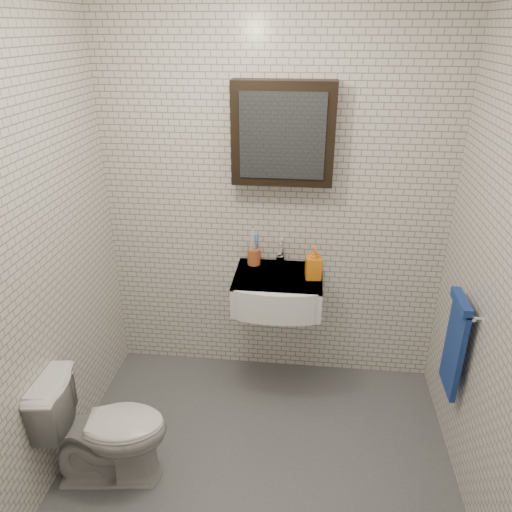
{
  "coord_description": "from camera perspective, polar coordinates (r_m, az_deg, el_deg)",
  "views": [
    {
      "loc": [
        0.22,
        -2.01,
        2.28
      ],
      "look_at": [
        -0.05,
        0.45,
        1.13
      ],
      "focal_mm": 35.0,
      "sensor_mm": 36.0,
      "label": 1
    }
  ],
  "objects": [
    {
      "name": "ground",
      "position": [
        3.04,
        0.07,
        -23.43
      ],
      "size": [
        2.2,
        2.0,
        0.01
      ],
      "primitive_type": "cube",
      "color": "#52555A",
      "rests_on": "ground"
    },
    {
      "name": "room_shell",
      "position": [
        2.18,
        0.09,
        3.05
      ],
      "size": [
        2.22,
        2.02,
        2.51
      ],
      "color": "silver",
      "rests_on": "ground"
    },
    {
      "name": "washbasin",
      "position": [
        3.14,
        2.49,
        -4.07
      ],
      "size": [
        0.55,
        0.5,
        0.2
      ],
      "color": "white",
      "rests_on": "room_shell"
    },
    {
      "name": "faucet",
      "position": [
        3.24,
        2.8,
        0.1
      ],
      "size": [
        0.06,
        0.2,
        0.15
      ],
      "color": "silver",
      "rests_on": "washbasin"
    },
    {
      "name": "mirror_cabinet",
      "position": [
        3.0,
        3.11,
        13.77
      ],
      "size": [
        0.6,
        0.15,
        0.6
      ],
      "color": "black",
      "rests_on": "room_shell"
    },
    {
      "name": "towel_rail",
      "position": [
        2.94,
        21.85,
        -9.0
      ],
      "size": [
        0.09,
        0.3,
        0.58
      ],
      "color": "silver",
      "rests_on": "room_shell"
    },
    {
      "name": "toothbrush_cup",
      "position": [
        3.25,
        -0.23,
        0.05
      ],
      "size": [
        0.11,
        0.11,
        0.24
      ],
      "rotation": [
        0.0,
        0.0,
        -0.4
      ],
      "color": "#AE572B",
      "rests_on": "washbasin"
    },
    {
      "name": "soap_bottle",
      "position": [
        3.07,
        6.61,
        -0.73
      ],
      "size": [
        0.11,
        0.11,
        0.21
      ],
      "primitive_type": "imported",
      "rotation": [
        0.0,
        0.0,
        0.11
      ],
      "color": "orange",
      "rests_on": "washbasin"
    },
    {
      "name": "toilet",
      "position": [
        2.92,
        -16.83,
        -18.31
      ],
      "size": [
        0.69,
        0.45,
        0.66
      ],
      "primitive_type": "imported",
      "rotation": [
        0.0,
        0.0,
        1.7
      ],
      "color": "white",
      "rests_on": "ground"
    }
  ]
}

